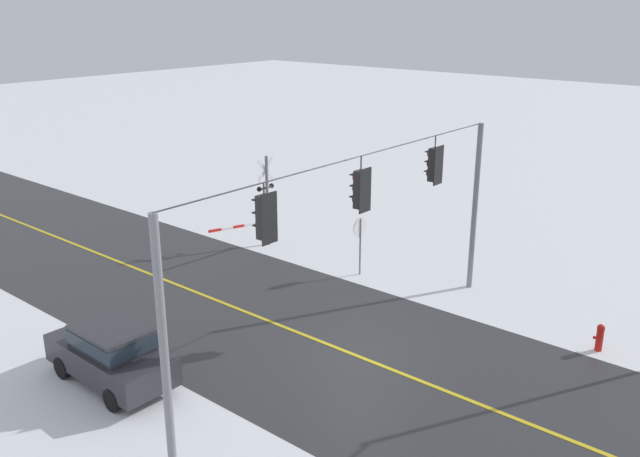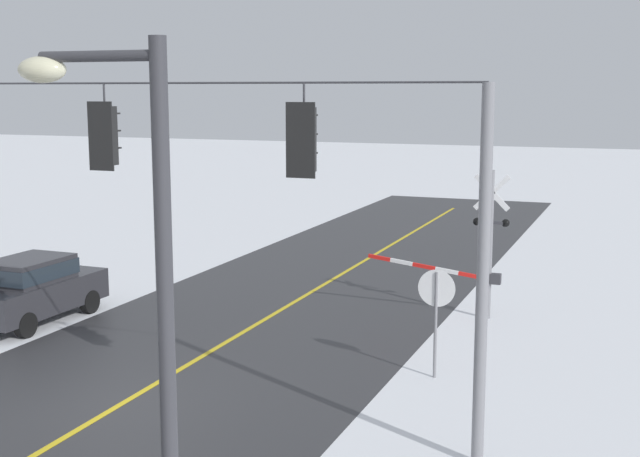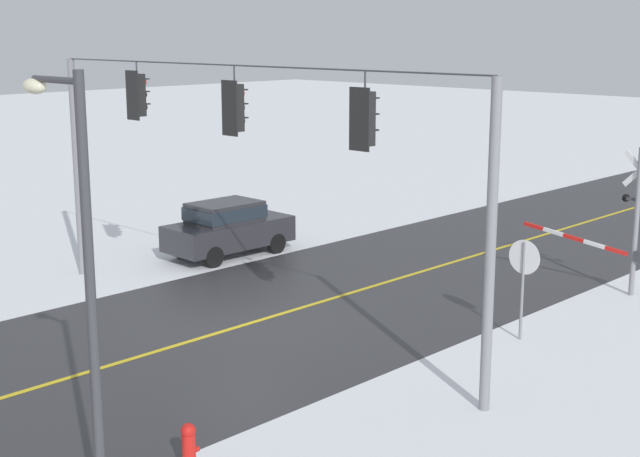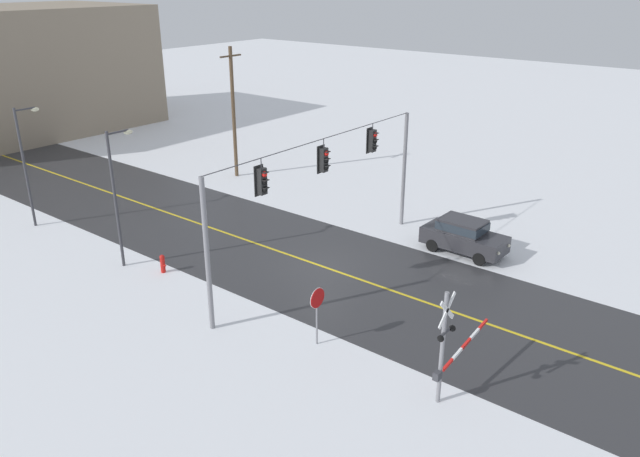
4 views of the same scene
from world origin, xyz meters
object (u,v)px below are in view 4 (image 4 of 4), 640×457
object	(u,v)px
stop_sign	(317,304)
railroad_crossing	(447,345)
utility_pole	(233,112)
parked_car_charcoal	(463,235)
streetlamp_far	(27,156)
streetlamp_near	(118,186)
fire_hydrant	(163,263)

from	to	relation	value
stop_sign	railroad_crossing	xyz separation A→B (m)	(0.07, -5.20, 0.30)
utility_pole	railroad_crossing	bearing A→B (deg)	-119.48
parked_car_charcoal	streetlamp_far	bearing A→B (deg)	119.20
railroad_crossing	streetlamp_near	world-z (taller)	streetlamp_near
railroad_crossing	utility_pole	size ratio (longest dim) A/B	0.47
streetlamp_near	streetlamp_far	world-z (taller)	same
streetlamp_far	utility_pole	size ratio (longest dim) A/B	0.76
streetlamp_near	streetlamp_far	xyz separation A→B (m)	(0.00, 8.14, 0.00)
stop_sign	railroad_crossing	bearing A→B (deg)	-89.18
parked_car_charcoal	streetlamp_far	xyz separation A→B (m)	(-11.20, 20.04, 2.96)
stop_sign	streetlamp_far	xyz separation A→B (m)	(-0.26, 19.59, 2.20)
streetlamp_near	fire_hydrant	world-z (taller)	streetlamp_near
stop_sign	fire_hydrant	world-z (taller)	stop_sign
railroad_crossing	utility_pole	distance (m)	26.18
railroad_crossing	parked_car_charcoal	world-z (taller)	railroad_crossing
stop_sign	streetlamp_near	distance (m)	11.66
stop_sign	railroad_crossing	size ratio (longest dim) A/B	0.59
railroad_crossing	fire_hydrant	bearing A→B (deg)	89.30
parked_car_charcoal	utility_pole	bearing A→B (deg)	83.76
railroad_crossing	streetlamp_far	xyz separation A→B (m)	(-0.33, 24.79, 1.90)
parked_car_charcoal	streetlamp_far	size ratio (longest dim) A/B	0.65
fire_hydrant	utility_pole	distance (m)	15.54
streetlamp_far	fire_hydrant	size ratio (longest dim) A/B	7.39
parked_car_charcoal	fire_hydrant	world-z (taller)	parked_car_charcoal
streetlamp_far	stop_sign	bearing A→B (deg)	-89.25
parked_car_charcoal	streetlamp_near	world-z (taller)	streetlamp_near
fire_hydrant	streetlamp_far	bearing A→B (deg)	92.85
fire_hydrant	railroad_crossing	bearing A→B (deg)	-90.70
stop_sign	streetlamp_far	world-z (taller)	streetlamp_far
fire_hydrant	streetlamp_near	bearing A→B (deg)	103.86
streetlamp_near	utility_pole	distance (m)	14.49
utility_pole	stop_sign	bearing A→B (deg)	-126.41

